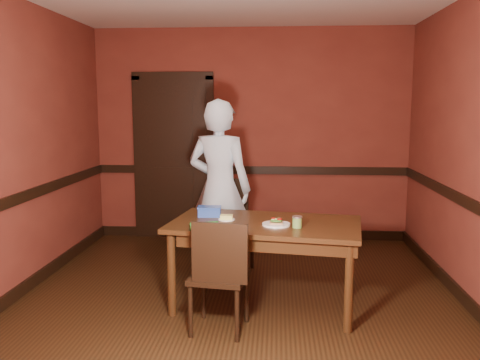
# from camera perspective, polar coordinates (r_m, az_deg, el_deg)

# --- Properties ---
(floor) EXTENTS (4.00, 4.50, 0.01)m
(floor) POSITION_cam_1_polar(r_m,az_deg,el_deg) (4.62, -0.33, -13.64)
(floor) COLOR black
(floor) RESTS_ON ground
(wall_back) EXTENTS (4.00, 0.02, 2.70)m
(wall_back) POSITION_cam_1_polar(r_m,az_deg,el_deg) (6.54, 1.23, 5.05)
(wall_back) COLOR maroon
(wall_back) RESTS_ON ground
(wall_front) EXTENTS (4.00, 0.02, 2.70)m
(wall_front) POSITION_cam_1_polar(r_m,az_deg,el_deg) (2.08, -5.26, -2.35)
(wall_front) COLOR maroon
(wall_front) RESTS_ON ground
(wall_left) EXTENTS (0.02, 4.50, 2.70)m
(wall_left) POSITION_cam_1_polar(r_m,az_deg,el_deg) (4.88, -24.48, 3.13)
(wall_left) COLOR maroon
(wall_left) RESTS_ON ground
(dado_back) EXTENTS (4.00, 0.03, 0.10)m
(dado_back) POSITION_cam_1_polar(r_m,az_deg,el_deg) (6.57, 1.21, 1.12)
(dado_back) COLOR black
(dado_back) RESTS_ON ground
(dado_left) EXTENTS (0.03, 4.50, 0.10)m
(dado_left) POSITION_cam_1_polar(r_m,az_deg,el_deg) (4.93, -24.01, -2.07)
(dado_left) COLOR black
(dado_left) RESTS_ON ground
(dado_right) EXTENTS (0.03, 4.50, 0.10)m
(dado_right) POSITION_cam_1_polar(r_m,az_deg,el_deg) (4.65, 24.88, -2.73)
(dado_right) COLOR black
(dado_right) RESTS_ON ground
(baseboard_back) EXTENTS (4.00, 0.03, 0.12)m
(baseboard_back) POSITION_cam_1_polar(r_m,az_deg,el_deg) (6.72, 1.18, -5.99)
(baseboard_back) COLOR black
(baseboard_back) RESTS_ON ground
(baseboard_left) EXTENTS (0.03, 4.50, 0.12)m
(baseboard_left) POSITION_cam_1_polar(r_m,az_deg,el_deg) (5.14, -23.44, -11.32)
(baseboard_left) COLOR black
(baseboard_left) RESTS_ON ground
(baseboard_right) EXTENTS (0.03, 4.50, 0.12)m
(baseboard_right) POSITION_cam_1_polar(r_m,az_deg,el_deg) (4.87, 24.25, -12.47)
(baseboard_right) COLOR black
(baseboard_right) RESTS_ON ground
(door) EXTENTS (1.05, 0.07, 2.20)m
(door) POSITION_cam_1_polar(r_m,az_deg,el_deg) (6.65, -7.44, 2.81)
(door) COLOR black
(door) RESTS_ON ground
(dining_table) EXTENTS (1.71, 1.12, 0.75)m
(dining_table) POSITION_cam_1_polar(r_m,az_deg,el_deg) (4.45, 2.81, -9.43)
(dining_table) COLOR #341D0D
(dining_table) RESTS_ON floor
(chair_far) EXTENTS (0.53, 0.53, 0.97)m
(chair_far) POSITION_cam_1_polar(r_m,az_deg,el_deg) (5.27, -1.20, -5.33)
(chair_far) COLOR black
(chair_far) RESTS_ON floor
(chair_near) EXTENTS (0.47, 0.47, 0.90)m
(chair_near) POSITION_cam_1_polar(r_m,az_deg,el_deg) (3.97, -2.35, -10.51)
(chair_near) COLOR black
(chair_near) RESTS_ON floor
(person) EXTENTS (0.74, 0.58, 1.80)m
(person) POSITION_cam_1_polar(r_m,az_deg,el_deg) (5.12, -2.31, -0.99)
(person) COLOR silver
(person) RESTS_ON floor
(sandwich_plate) EXTENTS (0.23, 0.23, 0.06)m
(sandwich_plate) POSITION_cam_1_polar(r_m,az_deg,el_deg) (4.24, 4.09, -4.87)
(sandwich_plate) COLOR white
(sandwich_plate) RESTS_ON dining_table
(sauce_jar) EXTENTS (0.08, 0.08, 0.10)m
(sauce_jar) POSITION_cam_1_polar(r_m,az_deg,el_deg) (4.16, 6.44, -4.69)
(sauce_jar) COLOR #6A9642
(sauce_jar) RESTS_ON dining_table
(cheese_saucer) EXTENTS (0.14, 0.14, 0.04)m
(cheese_saucer) POSITION_cam_1_polar(r_m,az_deg,el_deg) (4.42, -1.52, -4.28)
(cheese_saucer) COLOR white
(cheese_saucer) RESTS_ON dining_table
(food_tub) EXTENTS (0.22, 0.16, 0.09)m
(food_tub) POSITION_cam_1_polar(r_m,az_deg,el_deg) (4.57, -3.45, -3.53)
(food_tub) COLOR #294FB4
(food_tub) RESTS_ON dining_table
(wrapped_veg) EXTENTS (0.24, 0.14, 0.06)m
(wrapped_veg) POSITION_cam_1_polar(r_m,az_deg,el_deg) (4.09, -4.08, -5.15)
(wrapped_veg) COLOR #184E16
(wrapped_veg) RESTS_ON dining_table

